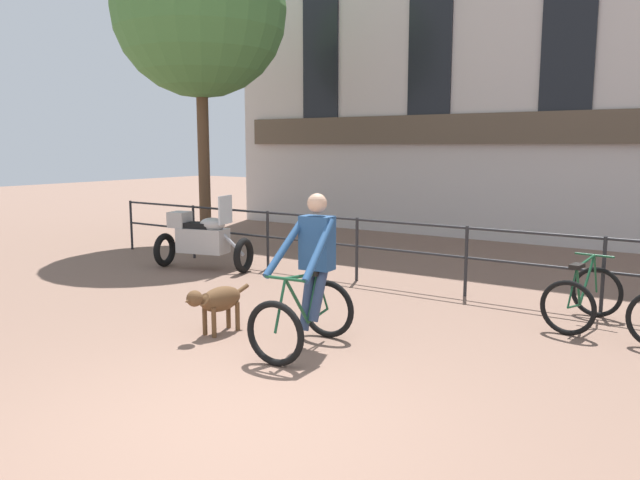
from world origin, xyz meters
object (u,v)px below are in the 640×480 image
object	(u,v)px
dog	(217,300)
parked_bicycle_near_lamp	(583,297)
parked_motorcycle	(202,239)
cyclist_with_bike	(309,280)

from	to	relation	value
dog	parked_bicycle_near_lamp	size ratio (longest dim) A/B	0.83
parked_motorcycle	parked_bicycle_near_lamp	xyz separation A→B (m)	(6.43, 0.08, -0.20)
parked_motorcycle	parked_bicycle_near_lamp	distance (m)	6.43
dog	parked_motorcycle	world-z (taller)	parked_motorcycle
cyclist_with_bike	parked_motorcycle	xyz separation A→B (m)	(-4.11, 2.50, -0.20)
parked_motorcycle	cyclist_with_bike	bearing A→B (deg)	-134.47
parked_motorcycle	parked_bicycle_near_lamp	world-z (taller)	parked_motorcycle
cyclist_with_bike	parked_motorcycle	bearing A→B (deg)	144.05
cyclist_with_bike	parked_bicycle_near_lamp	xyz separation A→B (m)	(2.32, 2.59, -0.41)
parked_motorcycle	dog	bearing A→B (deg)	-145.97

